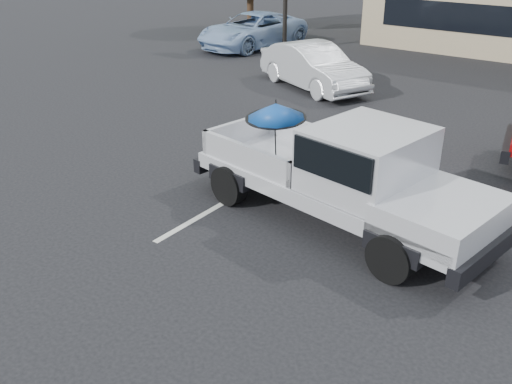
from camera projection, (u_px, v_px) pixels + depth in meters
ground at (325, 290)px, 8.36m from camera, size 90.00×90.00×0.00m
stripe_left at (245, 191)px, 11.41m from camera, size 0.12×5.00×0.01m
silver_pickup at (354, 172)px, 9.65m from camera, size 5.94×2.88×2.06m
silver_sedan at (313, 67)px, 18.15m from camera, size 4.49×3.10×1.40m
blue_suv at (252, 30)px, 24.14m from camera, size 2.93×5.36×1.42m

